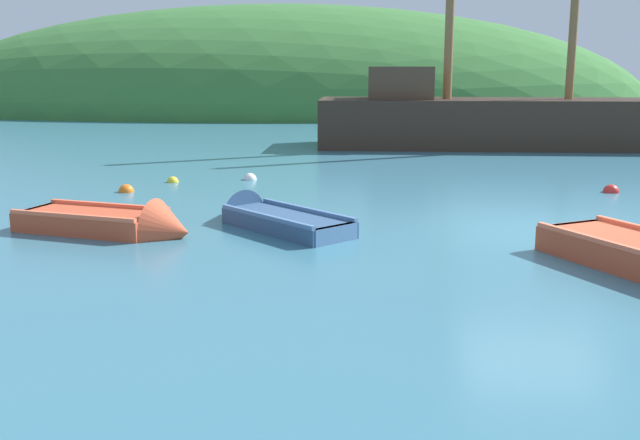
{
  "coord_description": "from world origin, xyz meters",
  "views": [
    {
      "loc": [
        -3.28,
        -12.55,
        2.78
      ],
      "look_at": [
        -3.74,
        -0.83,
        0.33
      ],
      "focal_mm": 41.38,
      "sensor_mm": 36.0,
      "label": 1
    }
  ],
  "objects_px": {
    "buoy_orange": "(126,192)",
    "sailing_ship": "(496,129)",
    "rowboat_outer_left": "(118,227)",
    "buoy_red": "(611,192)",
    "buoy_yellow": "(173,182)",
    "buoy_white": "(250,180)",
    "rowboat_outer_right": "(269,221)"
  },
  "relations": [
    {
      "from": "rowboat_outer_left",
      "to": "buoy_red",
      "type": "xyz_separation_m",
      "value": [
        9.82,
        4.51,
        -0.11
      ]
    },
    {
      "from": "buoy_red",
      "to": "buoy_yellow",
      "type": "bearing_deg",
      "value": 174.01
    },
    {
      "from": "buoy_orange",
      "to": "sailing_ship",
      "type": "bearing_deg",
      "value": 44.09
    },
    {
      "from": "buoy_white",
      "to": "buoy_orange",
      "type": "bearing_deg",
      "value": -143.07
    },
    {
      "from": "rowboat_outer_right",
      "to": "buoy_orange",
      "type": "bearing_deg",
      "value": 2.7
    },
    {
      "from": "sailing_ship",
      "to": "buoy_white",
      "type": "height_order",
      "value": "sailing_ship"
    },
    {
      "from": "rowboat_outer_right",
      "to": "buoy_red",
      "type": "distance_m",
      "value": 8.26
    },
    {
      "from": "rowboat_outer_right",
      "to": "buoy_orange",
      "type": "xyz_separation_m",
      "value": [
        -3.6,
        3.45,
        -0.08
      ]
    },
    {
      "from": "rowboat_outer_left",
      "to": "buoy_white",
      "type": "bearing_deg",
      "value": 93.52
    },
    {
      "from": "buoy_orange",
      "to": "buoy_yellow",
      "type": "bearing_deg",
      "value": 63.59
    },
    {
      "from": "buoy_red",
      "to": "buoy_white",
      "type": "bearing_deg",
      "value": 169.53
    },
    {
      "from": "rowboat_outer_right",
      "to": "buoy_orange",
      "type": "relative_size",
      "value": 8.41
    },
    {
      "from": "buoy_orange",
      "to": "buoy_yellow",
      "type": "xyz_separation_m",
      "value": [
        0.72,
        1.44,
        0.0
      ]
    },
    {
      "from": "sailing_ship",
      "to": "rowboat_outer_left",
      "type": "height_order",
      "value": "sailing_ship"
    },
    {
      "from": "rowboat_outer_left",
      "to": "buoy_red",
      "type": "bearing_deg",
      "value": 41.68
    },
    {
      "from": "rowboat_outer_left",
      "to": "buoy_white",
      "type": "xyz_separation_m",
      "value": [
        1.45,
        6.06,
        -0.11
      ]
    },
    {
      "from": "buoy_yellow",
      "to": "buoy_red",
      "type": "xyz_separation_m",
      "value": [
        10.2,
        -1.07,
        0.0
      ]
    },
    {
      "from": "rowboat_outer_left",
      "to": "buoy_red",
      "type": "height_order",
      "value": "rowboat_outer_left"
    },
    {
      "from": "buoy_orange",
      "to": "buoy_yellow",
      "type": "height_order",
      "value": "buoy_orange"
    },
    {
      "from": "rowboat_outer_left",
      "to": "buoy_white",
      "type": "height_order",
      "value": "rowboat_outer_left"
    },
    {
      "from": "sailing_ship",
      "to": "rowboat_outer_right",
      "type": "relative_size",
      "value": 5.16
    },
    {
      "from": "rowboat_outer_left",
      "to": "rowboat_outer_right",
      "type": "height_order",
      "value": "rowboat_outer_left"
    },
    {
      "from": "sailing_ship",
      "to": "buoy_yellow",
      "type": "bearing_deg",
      "value": -136.88
    },
    {
      "from": "rowboat_outer_right",
      "to": "buoy_yellow",
      "type": "height_order",
      "value": "rowboat_outer_right"
    },
    {
      "from": "rowboat_outer_left",
      "to": "buoy_yellow",
      "type": "distance_m",
      "value": 5.6
    },
    {
      "from": "sailing_ship",
      "to": "buoy_white",
      "type": "bearing_deg",
      "value": -132.35
    },
    {
      "from": "rowboat_outer_right",
      "to": "buoy_red",
      "type": "relative_size",
      "value": 8.32
    },
    {
      "from": "buoy_yellow",
      "to": "buoy_red",
      "type": "distance_m",
      "value": 10.26
    },
    {
      "from": "rowboat_outer_right",
      "to": "buoy_yellow",
      "type": "relative_size",
      "value": 10.43
    },
    {
      "from": "buoy_yellow",
      "to": "buoy_white",
      "type": "height_order",
      "value": "buoy_white"
    },
    {
      "from": "buoy_yellow",
      "to": "buoy_white",
      "type": "xyz_separation_m",
      "value": [
        1.84,
        0.48,
        0.0
      ]
    },
    {
      "from": "rowboat_outer_left",
      "to": "buoy_orange",
      "type": "relative_size",
      "value": 9.38
    }
  ]
}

